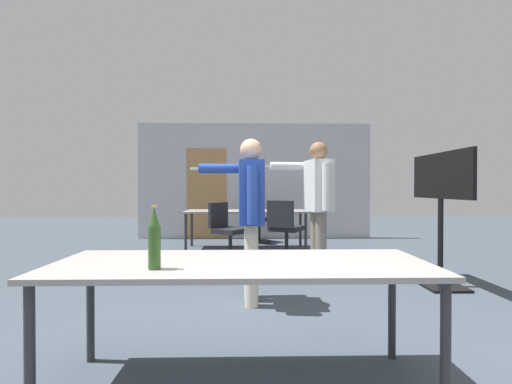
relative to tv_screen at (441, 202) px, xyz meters
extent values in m
cube|color=#BCBCC1|center=(-2.10, 3.90, 0.32)|extent=(5.30, 0.10, 2.63)
cube|color=#AD7F4C|center=(-3.20, 3.85, 0.04)|extent=(0.90, 0.02, 2.05)
cube|color=gray|center=(-2.28, -1.97, -0.28)|extent=(2.14, 0.75, 0.03)
cylinder|color=#2D2D33|center=(-3.29, -2.28, -0.64)|extent=(0.05, 0.05, 0.69)
cylinder|color=#2D2D33|center=(-1.27, -2.28, -0.64)|extent=(0.05, 0.05, 0.69)
cylinder|color=#2D2D33|center=(-3.29, -1.66, -0.64)|extent=(0.05, 0.05, 0.69)
cylinder|color=#2D2D33|center=(-1.27, -1.66, -0.64)|extent=(0.05, 0.05, 0.69)
cube|color=gray|center=(-2.29, 2.53, -0.28)|extent=(2.28, 0.76, 0.03)
cylinder|color=#2D2D33|center=(-3.37, 2.21, -0.64)|extent=(0.05, 0.05, 0.69)
cylinder|color=#2D2D33|center=(-1.21, 2.21, -0.64)|extent=(0.05, 0.05, 0.69)
cylinder|color=#2D2D33|center=(-3.37, 2.85, -0.64)|extent=(0.05, 0.05, 0.69)
cylinder|color=#2D2D33|center=(-1.21, 2.85, -0.64)|extent=(0.05, 0.05, 0.69)
cube|color=black|center=(0.00, 0.00, -0.97)|extent=(0.44, 0.56, 0.03)
cylinder|color=black|center=(0.00, 0.00, -0.46)|extent=(0.06, 0.06, 1.00)
cube|color=black|center=(0.00, 0.00, 0.31)|extent=(0.04, 1.21, 0.54)
cube|color=black|center=(0.02, 0.00, 0.31)|extent=(0.01, 1.11, 0.47)
cylinder|color=beige|center=(-2.21, -0.63, -0.59)|extent=(0.13, 0.13, 0.79)
cylinder|color=beige|center=(-2.22, -0.45, -0.59)|extent=(0.13, 0.13, 0.79)
cube|color=#23429E|center=(-2.22, -0.54, 0.12)|extent=(0.26, 0.44, 0.62)
sphere|color=#DBAD89|center=(-2.22, -0.54, 0.54)|extent=(0.22, 0.22, 0.22)
cylinder|color=#23429E|center=(-2.20, -0.81, 0.10)|extent=(0.10, 0.10, 0.54)
cylinder|color=#23429E|center=(-2.50, -0.29, 0.37)|extent=(0.54, 0.13, 0.10)
cube|color=white|center=(-2.80, -0.30, 0.37)|extent=(0.12, 0.04, 0.03)
cylinder|color=slate|center=(-1.32, 0.41, -0.56)|extent=(0.14, 0.14, 0.85)
cylinder|color=slate|center=(-1.35, 0.60, -0.56)|extent=(0.14, 0.14, 0.85)
cube|color=silver|center=(-1.33, 0.50, 0.19)|extent=(0.32, 0.49, 0.67)
sphere|color=#936B4C|center=(-1.33, 0.50, 0.64)|extent=(0.23, 0.23, 0.23)
cylinder|color=silver|center=(-1.29, 0.22, 0.17)|extent=(0.11, 0.11, 0.58)
cylinder|color=silver|center=(-1.66, 0.74, 0.46)|extent=(0.59, 0.20, 0.11)
cube|color=white|center=(-1.97, 0.69, 0.46)|extent=(0.12, 0.05, 0.03)
cylinder|color=black|center=(-2.02, 3.32, -0.97)|extent=(0.52, 0.52, 0.03)
cylinder|color=black|center=(-2.02, 3.32, -0.74)|extent=(0.06, 0.06, 0.43)
cube|color=black|center=(-2.02, 3.32, -0.49)|extent=(0.65, 0.65, 0.08)
cube|color=black|center=(-2.22, 3.14, -0.24)|extent=(0.33, 0.37, 0.42)
cylinder|color=black|center=(-2.55, 1.71, -0.97)|extent=(0.52, 0.52, 0.03)
cylinder|color=black|center=(-2.55, 1.71, -0.77)|extent=(0.06, 0.06, 0.37)
cube|color=black|center=(-2.55, 1.71, -0.54)|extent=(0.64, 0.64, 0.08)
cube|color=black|center=(-2.75, 1.87, -0.29)|extent=(0.31, 0.39, 0.42)
cylinder|color=black|center=(-1.62, 1.62, -0.97)|extent=(0.52, 0.52, 0.03)
cylinder|color=black|center=(-1.62, 1.62, -0.75)|extent=(0.06, 0.06, 0.42)
cube|color=black|center=(-1.62, 1.62, -0.50)|extent=(0.63, 0.63, 0.08)
cube|color=black|center=(-1.75, 1.40, -0.25)|extent=(0.41, 0.27, 0.42)
cylinder|color=#2D511E|center=(-2.73, -2.14, -0.15)|extent=(0.06, 0.06, 0.22)
cone|color=#2D511E|center=(-2.73, -2.14, 0.01)|extent=(0.06, 0.06, 0.10)
cylinder|color=gold|center=(-2.73, -2.14, 0.06)|extent=(0.03, 0.03, 0.01)
cylinder|color=#2866A3|center=(-2.71, 2.53, -0.21)|extent=(0.09, 0.09, 0.10)
camera|label=1|loc=(-2.24, -3.93, 0.16)|focal=24.00mm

